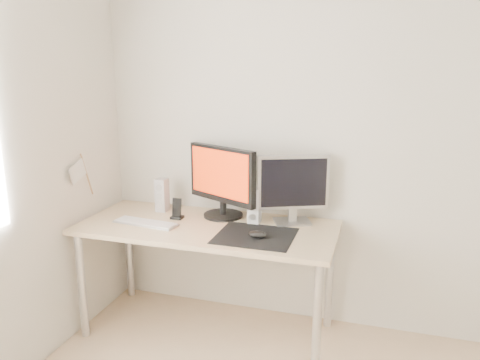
# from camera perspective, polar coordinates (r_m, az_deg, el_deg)

# --- Properties ---
(wall_back) EXTENTS (3.50, 0.00, 3.50)m
(wall_back) POSITION_cam_1_polar(r_m,az_deg,el_deg) (2.98, 15.44, 4.64)
(wall_back) COLOR silver
(wall_back) RESTS_ON ground
(mousepad) EXTENTS (0.45, 0.40, 0.00)m
(mousepad) POSITION_cam_1_polar(r_m,az_deg,el_deg) (2.75, 1.88, -6.81)
(mousepad) COLOR black
(mousepad) RESTS_ON desk
(mouse) EXTENTS (0.11, 0.06, 0.04)m
(mouse) POSITION_cam_1_polar(r_m,az_deg,el_deg) (2.71, 2.13, -6.65)
(mouse) COLOR black
(mouse) RESTS_ON mousepad
(desk) EXTENTS (1.60, 0.70, 0.73)m
(desk) POSITION_cam_1_polar(r_m,az_deg,el_deg) (2.96, -4.01, -6.95)
(desk) COLOR #D1B587
(desk) RESTS_ON ground
(main_monitor) EXTENTS (0.51, 0.35, 0.47)m
(main_monitor) POSITION_cam_1_polar(r_m,az_deg,el_deg) (3.02, -2.21, 0.11)
(main_monitor) COLOR black
(main_monitor) RESTS_ON desk
(second_monitor) EXTENTS (0.43, 0.23, 0.43)m
(second_monitor) POSITION_cam_1_polar(r_m,az_deg,el_deg) (2.92, 6.50, -0.72)
(second_monitor) COLOR #A9A9AB
(second_monitor) RESTS_ON desk
(speaker_left) EXTENTS (0.07, 0.09, 0.23)m
(speaker_left) POSITION_cam_1_polar(r_m,az_deg,el_deg) (3.22, -9.48, -1.82)
(speaker_left) COLOR silver
(speaker_left) RESTS_ON desk
(speaker_right) EXTENTS (0.07, 0.09, 0.23)m
(speaker_right) POSITION_cam_1_polar(r_m,az_deg,el_deg) (2.94, 1.77, -3.14)
(speaker_right) COLOR white
(speaker_right) RESTS_ON desk
(keyboard) EXTENTS (0.43, 0.17, 0.02)m
(keyboard) POSITION_cam_1_polar(r_m,az_deg,el_deg) (3.01, -11.44, -5.14)
(keyboard) COLOR #BBBCBE
(keyboard) RESTS_ON desk
(phone_dock) EXTENTS (0.08, 0.07, 0.14)m
(phone_dock) POSITION_cam_1_polar(r_m,az_deg,el_deg) (3.07, -7.69, -3.94)
(phone_dock) COLOR black
(phone_dock) RESTS_ON desk
(pennant) EXTENTS (0.01, 0.23, 0.29)m
(pennant) POSITION_cam_1_polar(r_m,az_deg,el_deg) (3.10, -18.86, 0.91)
(pennant) COLOR #A57F54
(pennant) RESTS_ON wall_left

